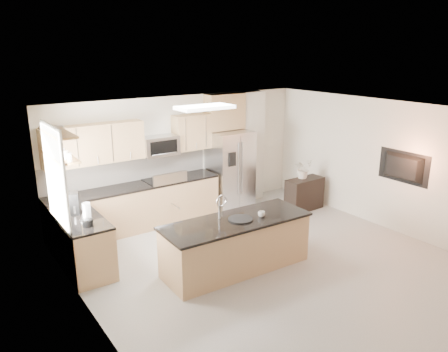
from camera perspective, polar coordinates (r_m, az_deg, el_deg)
floor at (r=7.56m, az=6.98°, el=-11.86°), size 6.50×6.50×0.00m
ceiling at (r=6.74m, az=7.75°, el=8.02°), size 6.00×6.50×0.02m
wall_back at (r=9.60m, az=-5.66°, el=2.68°), size 6.00×0.02×2.60m
wall_left at (r=5.62m, az=-16.36°, el=-8.06°), size 0.02×6.50×2.60m
wall_right at (r=9.25m, az=21.36°, el=1.08°), size 0.02×6.50×2.60m
back_counter at (r=9.05m, az=-11.32°, el=-3.90°), size 3.55×0.66×1.44m
left_counter at (r=7.67m, az=-18.05°, el=-8.33°), size 0.66×1.50×0.92m
range at (r=9.29m, az=-7.76°, el=-3.19°), size 0.76×0.64×1.14m
upper_cabinets at (r=8.80m, az=-12.68°, el=4.60°), size 3.50×0.33×0.75m
microwave at (r=9.08m, az=-8.40°, el=3.93°), size 0.76×0.40×0.40m
refrigerator at (r=9.94m, az=0.80°, el=0.80°), size 0.92×0.78×1.78m
partition_column at (r=10.46m, az=3.50°, el=3.87°), size 0.60×0.30×2.60m
window at (r=7.20m, az=-21.17°, el=-0.15°), size 0.04×1.15×1.65m
shelf_lower at (r=7.25m, az=-20.63°, el=2.47°), size 0.30×1.20×0.04m
shelf_upper at (r=7.18m, az=-20.93°, el=5.34°), size 0.30×1.20×0.04m
ceiling_fixture at (r=7.77m, az=-2.53°, el=8.96°), size 1.00×0.50×0.06m
island at (r=7.32m, az=1.59°, el=-8.88°), size 2.54×0.98×1.30m
credenza at (r=10.10m, az=10.44°, el=-2.33°), size 0.93×0.41×0.73m
cup at (r=7.28m, az=4.91°, el=-4.97°), size 0.15×0.15×0.09m
platter at (r=7.15m, az=2.17°, el=-5.65°), size 0.45×0.45×0.02m
blender at (r=7.05m, az=-17.44°, el=-5.01°), size 0.16×0.16×0.38m
kettle at (r=7.31m, az=-17.64°, el=-4.71°), size 0.20×0.20×0.25m
coffee_maker at (r=7.64m, az=-19.11°, el=-3.42°), size 0.25×0.28×0.36m
bowl at (r=7.23m, az=-21.11°, el=5.86°), size 0.40×0.40×0.08m
flower_vase at (r=9.95m, az=10.33°, el=1.59°), size 0.61×0.53×0.67m
television at (r=9.06m, az=22.10°, el=1.02°), size 0.14×1.08×0.62m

